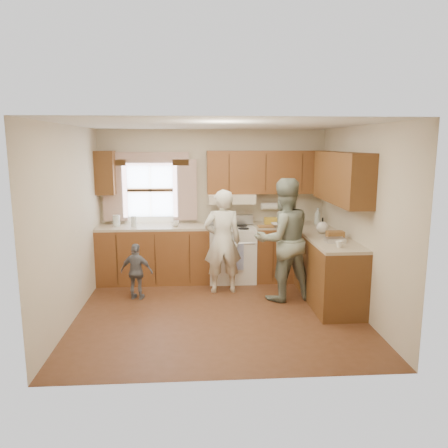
{
  "coord_description": "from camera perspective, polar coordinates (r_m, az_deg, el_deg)",
  "views": [
    {
      "loc": [
        -0.3,
        -5.63,
        2.26
      ],
      "look_at": [
        0.1,
        0.4,
        1.15
      ],
      "focal_mm": 35.0,
      "sensor_mm": 36.0,
      "label": 1
    }
  ],
  "objects": [
    {
      "name": "stove",
      "position": [
        7.31,
        1.03,
        -3.79
      ],
      "size": [
        0.76,
        0.67,
        1.07
      ],
      "color": "silver",
      "rests_on": "ground"
    },
    {
      "name": "room",
      "position": [
        5.73,
        -0.73,
        0.25
      ],
      "size": [
        3.8,
        3.8,
        3.8
      ],
      "color": "#4E2C18",
      "rests_on": "ground"
    },
    {
      "name": "woman_right",
      "position": [
        6.39,
        7.73,
        -2.05
      ],
      "size": [
        1.01,
        0.87,
        1.79
      ],
      "primitive_type": "imported",
      "rotation": [
        0.0,
        0.0,
        3.4
      ],
      "color": "#294233",
      "rests_on": "ground"
    },
    {
      "name": "woman_left",
      "position": [
        6.66,
        -0.2,
        -2.29
      ],
      "size": [
        0.61,
        0.43,
        1.59
      ],
      "primitive_type": "imported",
      "rotation": [
        0.0,
        0.0,
        3.22
      ],
      "color": "silver",
      "rests_on": "ground"
    },
    {
      "name": "child",
      "position": [
        6.56,
        -11.34,
        -6.11
      ],
      "size": [
        0.53,
        0.32,
        0.84
      ],
      "primitive_type": "imported",
      "rotation": [
        0.0,
        0.0,
        2.89
      ],
      "color": "slate",
      "rests_on": "ground"
    },
    {
      "name": "kitchen_fixtures",
      "position": [
        6.92,
        3.88,
        -1.48
      ],
      "size": [
        3.8,
        2.25,
        2.15
      ],
      "color": "#4F2D10",
      "rests_on": "ground"
    }
  ]
}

